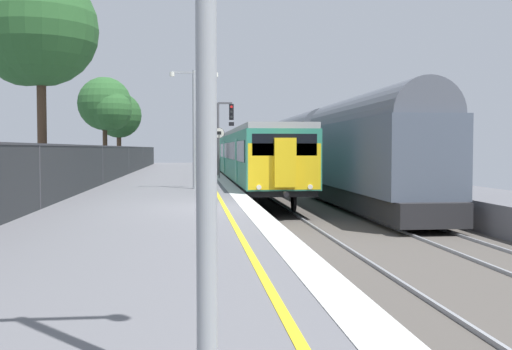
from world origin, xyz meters
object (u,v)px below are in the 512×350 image
object	(u,v)px
freight_train_adjacent_track	(327,148)
background_tree_left	(120,117)
platform_lamp_mid	(194,118)
background_tree_right	(107,106)
signal_gantry	(222,129)
background_tree_centre	(36,33)
speed_limit_sign	(219,146)
commuter_train_at_platform	(231,153)

from	to	relation	value
freight_train_adjacent_track	background_tree_left	size ratio (longest dim) A/B	4.41
platform_lamp_mid	background_tree_right	xyz separation A→B (m)	(-5.71, 15.54, 1.55)
signal_gantry	platform_lamp_mid	world-z (taller)	platform_lamp_mid
background_tree_left	background_tree_centre	xyz separation A→B (m)	(0.29, -30.87, 1.73)
platform_lamp_mid	background_tree_centre	distance (m)	7.22
freight_train_adjacent_track	speed_limit_sign	world-z (taller)	freight_train_adjacent_track
platform_lamp_mid	background_tree_right	world-z (taller)	background_tree_right
commuter_train_at_platform	freight_train_adjacent_track	xyz separation A→B (m)	(4.00, -20.36, 0.42)
background_tree_right	freight_train_adjacent_track	bearing A→B (deg)	-32.50
platform_lamp_mid	background_tree_centre	size ratio (longest dim) A/B	0.56
freight_train_adjacent_track	platform_lamp_mid	distance (m)	10.36
freight_train_adjacent_track	background_tree_left	distance (m)	27.76
commuter_train_at_platform	signal_gantry	world-z (taller)	signal_gantry
signal_gantry	background_tree_centre	bearing A→B (deg)	-123.37
signal_gantry	platform_lamp_mid	distance (m)	12.78
commuter_train_at_platform	background_tree_left	size ratio (longest dim) A/B	9.21
background_tree_right	background_tree_left	bearing A→B (deg)	93.50
platform_lamp_mid	background_tree_left	xyz separation A→B (m)	(-6.66, 31.10, 1.66)
freight_train_adjacent_track	background_tree_centre	distance (m)	16.04
speed_limit_sign	background_tree_centre	distance (m)	12.44
freight_train_adjacent_track	signal_gantry	world-z (taller)	signal_gantry
freight_train_adjacent_track	background_tree_right	xyz separation A→B (m)	(-12.98, 8.27, 2.81)
speed_limit_sign	commuter_train_at_platform	bearing A→B (deg)	84.40
background_tree_centre	background_tree_right	world-z (taller)	background_tree_centre
commuter_train_at_platform	platform_lamp_mid	distance (m)	27.87
background_tree_centre	background_tree_left	bearing A→B (deg)	90.54
background_tree_centre	speed_limit_sign	bearing A→B (deg)	47.71
background_tree_left	platform_lamp_mid	bearing A→B (deg)	-77.91
freight_train_adjacent_track	commuter_train_at_platform	bearing A→B (deg)	101.13
background_tree_right	background_tree_centre	bearing A→B (deg)	-92.47
commuter_train_at_platform	background_tree_right	distance (m)	15.40
background_tree_centre	commuter_train_at_platform	bearing A→B (deg)	70.62
background_tree_right	platform_lamp_mid	bearing A→B (deg)	-69.82
freight_train_adjacent_track	background_tree_centre	bearing A→B (deg)	-152.72
signal_gantry	background_tree_right	xyz separation A→B (m)	(-7.52, 2.88, 1.62)
commuter_train_at_platform	speed_limit_sign	xyz separation A→B (m)	(-1.85, -18.83, 0.55)
commuter_train_at_platform	signal_gantry	bearing A→B (deg)	-95.56
commuter_train_at_platform	freight_train_adjacent_track	size ratio (longest dim) A/B	2.09
background_tree_centre	background_tree_right	xyz separation A→B (m)	(0.66, 15.31, -1.85)
freight_train_adjacent_track	speed_limit_sign	bearing A→B (deg)	165.31
signal_gantry	background_tree_right	world-z (taller)	background_tree_right
platform_lamp_mid	background_tree_left	bearing A→B (deg)	102.09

